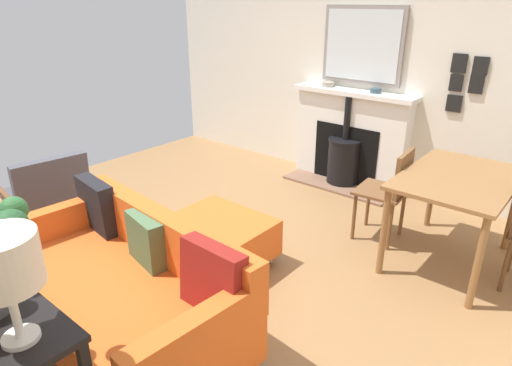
# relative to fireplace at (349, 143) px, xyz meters

# --- Properties ---
(ground_plane) EXTENTS (4.81, 5.28, 0.01)m
(ground_plane) POSITION_rel_fireplace_xyz_m (2.20, -0.13, -0.48)
(ground_plane) COLOR olive
(wall_left) EXTENTS (0.12, 5.28, 2.62)m
(wall_left) POSITION_rel_fireplace_xyz_m (-0.20, -0.13, 0.84)
(wall_left) COLOR silver
(wall_left) RESTS_ON ground
(fireplace) EXTENTS (0.54, 1.40, 1.07)m
(fireplace) POSITION_rel_fireplace_xyz_m (0.00, 0.00, 0.00)
(fireplace) COLOR brown
(fireplace) RESTS_ON ground
(mirror_over_mantel) EXTENTS (0.04, 0.92, 0.80)m
(mirror_over_mantel) POSITION_rel_fireplace_xyz_m (-0.12, 0.00, 1.05)
(mirror_over_mantel) COLOR gray
(mantel_bowl_near) EXTENTS (0.14, 0.14, 0.05)m
(mantel_bowl_near) POSITION_rel_fireplace_xyz_m (-0.02, -0.34, 0.62)
(mantel_bowl_near) COLOR #9E9384
(mantel_bowl_near) RESTS_ON fireplace
(mantel_bowl_far) EXTENTS (0.11, 0.11, 0.05)m
(mantel_bowl_far) POSITION_rel_fireplace_xyz_m (-0.02, 0.24, 0.62)
(mantel_bowl_far) COLOR #334C56
(mantel_bowl_far) RESTS_ON fireplace
(sofa) EXTENTS (1.01, 1.82, 0.79)m
(sofa) POSITION_rel_fireplace_xyz_m (3.12, 0.17, -0.14)
(sofa) COLOR #B2B2B7
(sofa) RESTS_ON ground
(ottoman) EXTENTS (0.58, 0.77, 0.38)m
(ottoman) POSITION_rel_fireplace_xyz_m (2.15, 0.08, -0.24)
(ottoman) COLOR #B2B2B7
(ottoman) RESTS_ON ground
(armchair_accent) EXTENTS (0.74, 0.65, 0.79)m
(armchair_accent) POSITION_rel_fireplace_xyz_m (2.82, -1.36, -0.01)
(armchair_accent) COLOR brown
(armchair_accent) RESTS_ON ground
(table_lamp_far_end) EXTENTS (0.27, 0.27, 0.45)m
(table_lamp_far_end) POSITION_rel_fireplace_xyz_m (3.91, 0.71, 0.64)
(table_lamp_far_end) COLOR white
(table_lamp_far_end) RESTS_ON console_table
(dining_table) EXTENTS (1.12, 0.76, 0.74)m
(dining_table) POSITION_rel_fireplace_xyz_m (0.99, 1.46, 0.17)
(dining_table) COLOR olive
(dining_table) RESTS_ON ground
(dining_chair_near_fireplace) EXTENTS (0.43, 0.43, 0.83)m
(dining_chair_near_fireplace) POSITION_rel_fireplace_xyz_m (0.98, 0.93, 0.03)
(dining_chair_near_fireplace) COLOR brown
(dining_chair_near_fireplace) RESTS_ON ground
(photo_gallery_row) EXTENTS (0.02, 0.32, 0.55)m
(photo_gallery_row) POSITION_rel_fireplace_xyz_m (-0.13, 1.08, 0.81)
(photo_gallery_row) COLOR black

